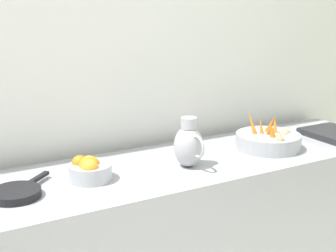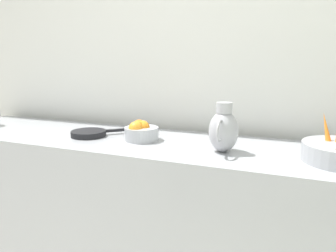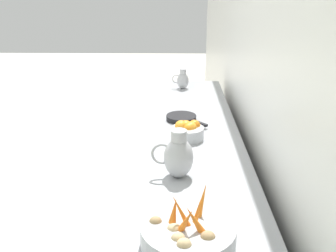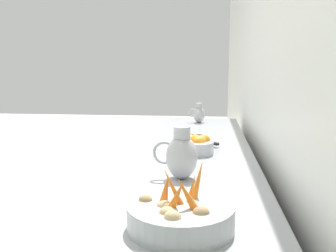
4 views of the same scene
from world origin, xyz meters
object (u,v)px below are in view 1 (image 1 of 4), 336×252
vegetable_colander (268,140)px  skillet_on_counter (16,193)px  orange_bowl (89,169)px  metal_pitcher_tall (189,145)px

vegetable_colander → skillet_on_counter: vegetable_colander is taller
orange_bowl → skillet_on_counter: 0.34m
orange_bowl → skillet_on_counter: size_ratio=0.68×
orange_bowl → metal_pitcher_tall: 0.51m
vegetable_colander → metal_pitcher_tall: 0.55m
vegetable_colander → orange_bowl: 1.05m
vegetable_colander → skillet_on_counter: size_ratio=1.24×
orange_bowl → skillet_on_counter: orange_bowl is taller
metal_pitcher_tall → skillet_on_counter: size_ratio=0.86×
orange_bowl → metal_pitcher_tall: size_ratio=0.79×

